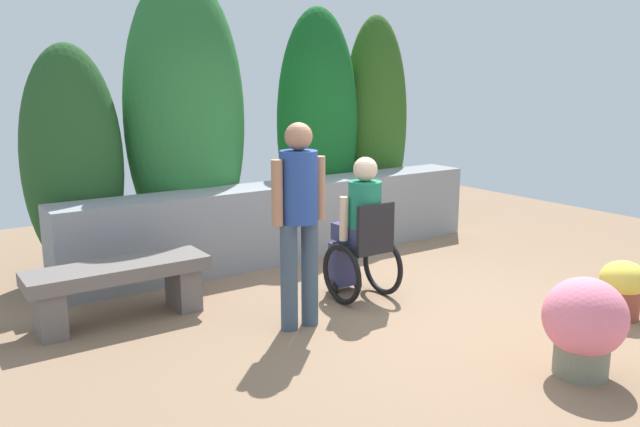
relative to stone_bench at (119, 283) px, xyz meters
name	(u,v)px	position (x,y,z in m)	size (l,w,h in m)	color
ground_plane	(403,310)	(2.15, -1.17, -0.33)	(10.76, 10.76, 0.00)	#866950
stone_retaining_wall	(285,221)	(2.15, 0.85, 0.10)	(5.04, 0.53, 0.86)	gray
hedge_backdrop	(245,127)	(2.02, 1.52, 1.12)	(4.94, 0.95, 3.16)	#255024
stone_bench	(119,283)	(0.00, 0.00, 0.00)	(1.49, 0.46, 0.50)	#675F5C
person_in_wheelchair	(361,233)	(2.03, -0.69, 0.29)	(0.53, 0.66, 1.33)	black
person_standing_companion	(299,212)	(1.18, -0.97, 0.64)	(0.49, 0.30, 1.68)	#3E4F63
flower_pot_purple_near	(623,287)	(3.56, -2.36, -0.06)	(0.38, 0.38, 0.50)	brown
flower_pot_terracotta_by_wall	(584,324)	(2.32, -2.81, 0.03)	(0.56, 0.56, 0.70)	gray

